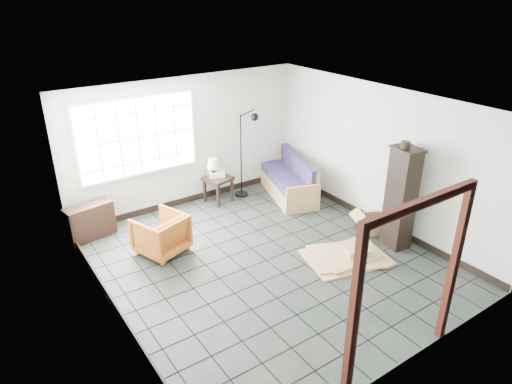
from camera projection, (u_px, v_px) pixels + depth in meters
ground at (266, 260)px, 7.55m from camera, size 5.50×5.50×0.00m
room_shell at (266, 165)px, 6.87m from camera, size 5.02×5.52×2.61m
window_panel at (138, 137)px, 8.39m from camera, size 2.32×0.08×1.52m
doorway_trim at (412, 267)px, 4.95m from camera, size 1.80×0.08×2.20m
futon_sofa at (290, 181)px, 9.82m from camera, size 1.27×2.04×0.85m
armchair at (161, 232)px, 7.64m from camera, size 0.93×0.90×0.76m
side_table at (218, 181)px, 9.41m from camera, size 0.61×0.61×0.55m
table_lamp at (213, 164)px, 9.26m from camera, size 0.33×0.33×0.40m
projector at (216, 174)px, 9.39m from camera, size 0.37×0.32×0.11m
floor_lamp at (248, 151)px, 9.44m from camera, size 0.50×0.52×1.90m
console_shelf at (90, 221)px, 8.11m from camera, size 0.86×0.45×0.64m
tall_shelf at (401, 197)px, 7.63m from camera, size 0.44×0.54×1.79m
pot at (406, 145)px, 7.21m from camera, size 0.17×0.17×0.11m
open_box at (371, 224)px, 8.36m from camera, size 0.85×0.64×0.43m
cardboard_pile at (348, 256)px, 7.59m from camera, size 1.52×1.27×0.19m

